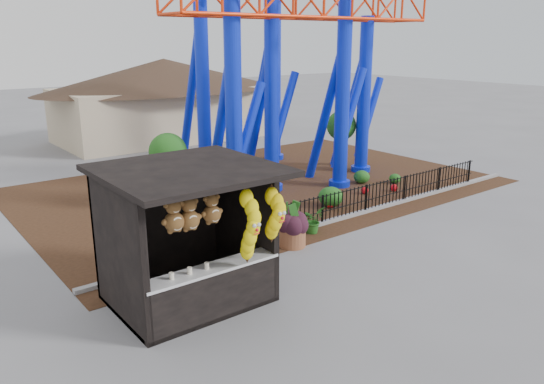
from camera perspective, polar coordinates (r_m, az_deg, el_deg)
ground at (r=13.12m, az=5.37°, el=-9.60°), size 120.00×120.00×0.00m
mulch_bed at (r=21.32m, az=-1.34°, el=0.70°), size 18.00×12.00×0.02m
curb at (r=17.69m, az=8.30°, el=-2.56°), size 18.00×0.18×0.12m
prize_booth at (r=11.60m, az=-8.50°, el=-5.11°), size 3.50×3.40×3.12m
picket_fence at (r=18.19m, az=10.34°, el=-0.68°), size 12.20×0.06×1.00m
roller_coaster at (r=21.42m, az=0.69°, el=18.18°), size 11.00×6.37×10.82m
terracotta_planter at (r=15.10m, az=2.17°, el=-4.79°), size 1.03×1.03×0.58m
planter_foliage at (r=14.89m, az=2.19°, el=-2.59°), size 0.70×0.70×0.64m
potted_plant at (r=16.11m, az=4.32°, el=-3.03°), size 0.88×0.81×0.81m
landscaping at (r=19.35m, az=3.85°, el=0.02°), size 7.39×3.94×0.70m
pavilion at (r=31.99m, az=-11.46°, el=11.14°), size 15.00×15.00×4.80m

